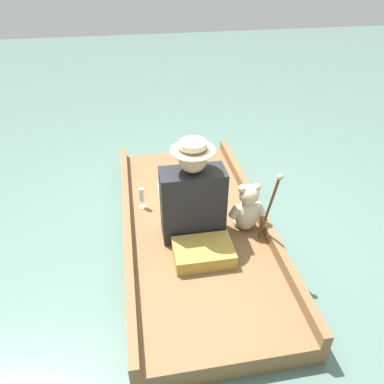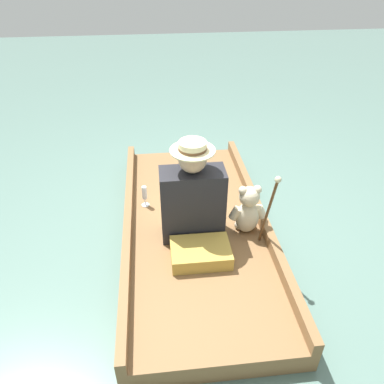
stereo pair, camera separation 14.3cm
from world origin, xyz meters
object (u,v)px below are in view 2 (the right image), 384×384
Objects in this scene: wine_glass at (145,194)px; walking_cane at (270,206)px; seated_person at (191,198)px; teddy_bear at (248,210)px.

walking_cane is at bearing -37.62° from wine_glass.
seated_person is 0.62m from walking_cane.
teddy_bear reaches higher than wine_glass.
seated_person is at bearing 167.70° from teddy_bear.
wine_glass is at bearing 142.38° from walking_cane.
wine_glass is 0.27× the size of walking_cane.
teddy_bear is 0.61× the size of walking_cane.
seated_person is 0.45m from teddy_bear.
teddy_bear is 0.34m from walking_cane.
seated_person is 1.14× the size of walking_cane.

